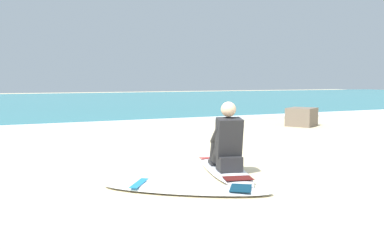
% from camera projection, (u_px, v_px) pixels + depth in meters
% --- Properties ---
extents(ground_plane, '(80.00, 80.00, 0.00)m').
position_uv_depth(ground_plane, '(255.00, 181.00, 5.32)').
color(ground_plane, beige).
extents(sea, '(80.00, 28.00, 0.10)m').
position_uv_depth(sea, '(60.00, 101.00, 24.11)').
color(sea, teal).
rests_on(sea, ground).
extents(breaking_foam, '(80.00, 0.90, 0.11)m').
position_uv_depth(breaking_foam, '(119.00, 124.00, 11.72)').
color(breaking_foam, white).
rests_on(breaking_foam, ground).
extents(surfboard_main, '(1.11, 2.39, 0.08)m').
position_uv_depth(surfboard_main, '(224.00, 168.00, 5.92)').
color(surfboard_main, silver).
rests_on(surfboard_main, ground).
extents(surfer_seated, '(0.49, 0.76, 0.95)m').
position_uv_depth(surfer_seated, '(227.00, 143.00, 5.69)').
color(surfer_seated, '#232326').
rests_on(surfer_seated, surfboard_main).
extents(surfboard_spare_near, '(1.97, 1.61, 0.08)m').
position_uv_depth(surfboard_spare_near, '(186.00, 188.00, 4.84)').
color(surfboard_spare_near, silver).
rests_on(surfboard_spare_near, ground).
extents(shoreline_rock, '(1.03, 1.01, 0.52)m').
position_uv_depth(shoreline_rock, '(302.00, 117.00, 11.66)').
color(shoreline_rock, '#756656').
rests_on(shoreline_rock, ground).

